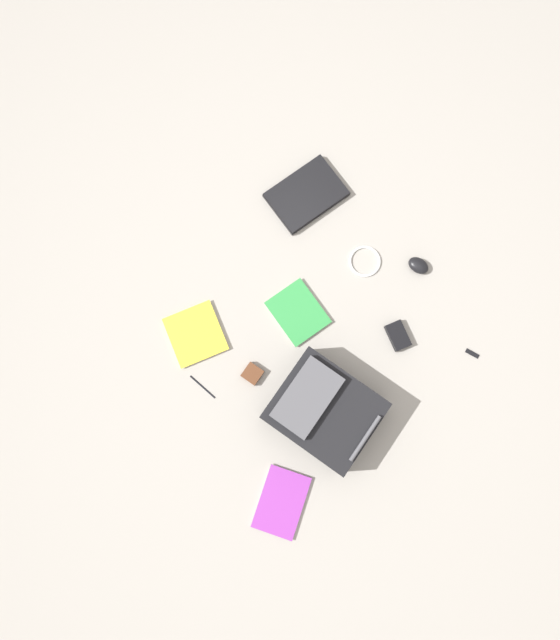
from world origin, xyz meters
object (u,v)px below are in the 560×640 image
object	(u,v)px
book_blue	(196,334)
earbud_pouch	(252,374)
computer_mouse	(418,265)
power_brick	(398,336)
book_comic	(281,502)
backpack	(323,410)
pen_black	(203,387)
book_manual	(298,313)
cable_coil	(365,261)
laptop	(306,194)
usb_stick	(472,353)

from	to	relation	value
book_blue	earbud_pouch	xyz separation A→B (m)	(-0.07, 0.29, 0.01)
computer_mouse	power_brick	world-z (taller)	computer_mouse
book_comic	book_blue	distance (m)	0.78
computer_mouse	backpack	bearing A→B (deg)	-1.47
pen_black	earbud_pouch	size ratio (longest dim) A/B	1.93
power_brick	book_manual	bearing A→B (deg)	-54.95
computer_mouse	power_brick	distance (m)	0.32
power_brick	pen_black	xyz separation A→B (m)	(0.76, -0.39, -0.01)
cable_coil	earbud_pouch	distance (m)	0.69
book_manual	book_blue	size ratio (longest dim) A/B	0.88
backpack	book_blue	world-z (taller)	backpack
computer_mouse	earbud_pouch	xyz separation A→B (m)	(0.84, -0.12, -0.01)
backpack	book_blue	size ratio (longest dim) A/B	1.62
laptop	book_comic	size ratio (longest dim) A/B	1.09
book_blue	laptop	bearing A→B (deg)	-169.04
book_comic	usb_stick	size ratio (longest dim) A/B	5.28
cable_coil	computer_mouse	bearing A→B (deg)	132.59
backpack	book_comic	distance (m)	0.42
computer_mouse	book_comic	bearing A→B (deg)	2.19
backpack	cable_coil	bearing A→B (deg)	-148.52
book_blue	power_brick	xyz separation A→B (m)	(-0.64, 0.57, 0.01)
earbud_pouch	usb_stick	xyz separation A→B (m)	(-0.75, 0.55, -0.01)
usb_stick	power_brick	bearing A→B (deg)	-54.77
book_blue	pen_black	distance (m)	0.22
backpack	usb_stick	size ratio (longest dim) A/B	7.85
usb_stick	laptop	bearing A→B (deg)	-86.65
book_comic	usb_stick	xyz separation A→B (m)	(-1.01, 0.08, -0.00)
power_brick	usb_stick	xyz separation A→B (m)	(-0.19, 0.27, -0.01)
laptop	book_manual	xyz separation A→B (m)	(0.38, 0.37, -0.01)
book_manual	book_blue	distance (m)	0.44
laptop	book_comic	world-z (taller)	laptop
cable_coil	usb_stick	xyz separation A→B (m)	(-0.07, 0.60, -0.00)
computer_mouse	pen_black	distance (m)	1.06
backpack	book_manual	size ratio (longest dim) A/B	1.83
book_blue	usb_stick	world-z (taller)	book_blue
pen_black	usb_stick	size ratio (longest dim) A/B	2.37
pen_black	cable_coil	bearing A→B (deg)	176.48
cable_coil	usb_stick	size ratio (longest dim) A/B	2.36
book_blue	usb_stick	size ratio (longest dim) A/B	4.86
cable_coil	power_brick	xyz separation A→B (m)	(0.12, 0.33, 0.01)
book_comic	book_blue	xyz separation A→B (m)	(-0.18, -0.76, 0.00)
backpack	book_manual	distance (m)	0.43
laptop	power_brick	world-z (taller)	power_brick
laptop	earbud_pouch	xyz separation A→B (m)	(0.70, 0.44, -0.00)
book_blue	power_brick	bearing A→B (deg)	137.95
backpack	computer_mouse	world-z (taller)	backpack
power_brick	pen_black	world-z (taller)	power_brick
book_blue	book_comic	bearing A→B (deg)	76.41
book_blue	computer_mouse	bearing A→B (deg)	155.68
usb_stick	earbud_pouch	bearing A→B (deg)	-36.28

